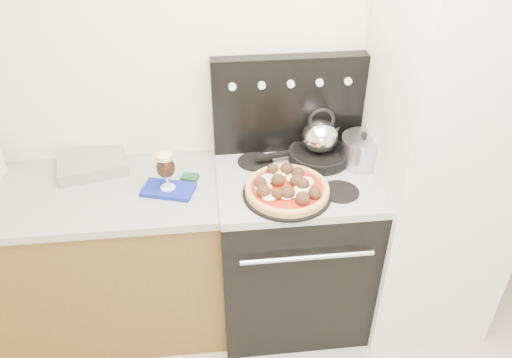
{
  "coord_description": "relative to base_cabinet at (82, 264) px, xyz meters",
  "views": [
    {
      "loc": [
        -0.33,
        -0.78,
        2.28
      ],
      "look_at": [
        -0.13,
        1.05,
        1.01
      ],
      "focal_mm": 35.0,
      "sensor_mm": 36.0,
      "label": 1
    }
  ],
  "objects": [
    {
      "name": "beer_glass",
      "position": [
        0.5,
        -0.05,
        0.58
      ],
      "size": [
        0.11,
        0.11,
        0.19
      ],
      "primitive_type": null,
      "rotation": [
        0.0,
        0.0,
        0.27
      ],
      "color": "black",
      "rests_on": "oven_mitt"
    },
    {
      "name": "backguard",
      "position": [
        1.1,
        0.25,
        0.74
      ],
      "size": [
        0.76,
        0.08,
        0.5
      ],
      "primitive_type": "cube",
      "color": "black",
      "rests_on": "cooktop"
    },
    {
      "name": "skillet",
      "position": [
        1.24,
        0.11,
        0.52
      ],
      "size": [
        0.35,
        0.35,
        0.05
      ],
      "primitive_type": "cylinder",
      "rotation": [
        0.0,
        0.0,
        0.18
      ],
      "color": "black",
      "rests_on": "cooktop"
    },
    {
      "name": "fridge",
      "position": [
        1.8,
        -0.05,
        0.52
      ],
      "size": [
        0.64,
        0.68,
        1.9
      ],
      "primitive_type": "cube",
      "color": "silver",
      "rests_on": "ground"
    },
    {
      "name": "stock_pot",
      "position": [
        1.45,
        0.04,
        0.56
      ],
      "size": [
        0.24,
        0.24,
        0.15
      ],
      "primitive_type": "cylinder",
      "rotation": [
        0.0,
        0.0,
        -0.2
      ],
      "color": "silver",
      "rests_on": "cooktop"
    },
    {
      "name": "pizza_pan",
      "position": [
        1.04,
        -0.17,
        0.5
      ],
      "size": [
        0.5,
        0.5,
        0.01
      ],
      "primitive_type": "cylinder",
      "rotation": [
        0.0,
        0.0,
        0.25
      ],
      "color": "black",
      "rests_on": "cooktop"
    },
    {
      "name": "room_shell",
      "position": [
        1.02,
        -0.91,
        0.82
      ],
      "size": [
        3.52,
        3.01,
        2.52
      ],
      "color": "#B5AA99",
      "rests_on": "ground"
    },
    {
      "name": "foil_sheet",
      "position": [
        0.12,
        0.18,
        0.5
      ],
      "size": [
        0.37,
        0.31,
        0.07
      ],
      "primitive_type": "cube",
      "rotation": [
        0.0,
        0.0,
        0.22
      ],
      "color": "silver",
      "rests_on": "countertop"
    },
    {
      "name": "pizza",
      "position": [
        1.04,
        -0.17,
        0.53
      ],
      "size": [
        0.46,
        0.46,
        0.05
      ],
      "primitive_type": null,
      "rotation": [
        0.0,
        0.0,
        0.22
      ],
      "color": "tan",
      "rests_on": "pizza_pan"
    },
    {
      "name": "base_cabinet",
      "position": [
        0.0,
        0.0,
        0.0
      ],
      "size": [
        1.45,
        0.6,
        0.86
      ],
      "primitive_type": "cube",
      "color": "brown",
      "rests_on": "ground"
    },
    {
      "name": "countertop",
      "position": [
        0.0,
        0.0,
        0.45
      ],
      "size": [
        1.48,
        0.63,
        0.04
      ],
      "primitive_type": "cube",
      "color": "#9F9FA0",
      "rests_on": "base_cabinet"
    },
    {
      "name": "tea_kettle",
      "position": [
        1.24,
        0.11,
        0.64
      ],
      "size": [
        0.22,
        0.22,
        0.2
      ],
      "primitive_type": null,
      "rotation": [
        0.0,
        0.0,
        0.25
      ],
      "color": "silver",
      "rests_on": "skillet"
    },
    {
      "name": "oven_mitt",
      "position": [
        0.5,
        -0.05,
        0.48
      ],
      "size": [
        0.27,
        0.2,
        0.02
      ],
      "primitive_type": "cube",
      "rotation": [
        0.0,
        0.0,
        -0.3
      ],
      "color": "#11209A",
      "rests_on": "countertop"
    },
    {
      "name": "stove_body",
      "position": [
        1.1,
        -0.02,
        0.01
      ],
      "size": [
        0.76,
        0.65,
        0.88
      ],
      "primitive_type": "cube",
      "color": "black",
      "rests_on": "ground"
    },
    {
      "name": "cooktop",
      "position": [
        1.1,
        -0.02,
        0.47
      ],
      "size": [
        0.76,
        0.65,
        0.04
      ],
      "primitive_type": "cube",
      "color": "#ADADB2",
      "rests_on": "stove_body"
    }
  ]
}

